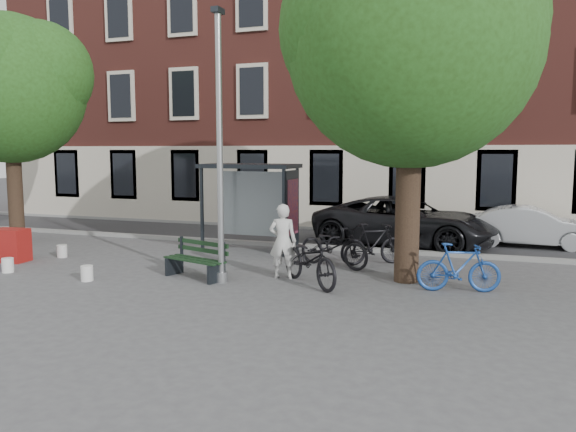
{
  "coord_description": "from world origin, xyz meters",
  "views": [
    {
      "loc": [
        5.66,
        -11.43,
        3.01
      ],
      "look_at": [
        1.06,
        1.59,
        1.4
      ],
      "focal_mm": 35.0,
      "sensor_mm": 36.0,
      "label": 1
    }
  ],
  "objects_px": {
    "bike_c": "(310,259)",
    "notice_sign": "(407,219)",
    "car_silver": "(531,227)",
    "bench": "(196,261)",
    "red_stand": "(11,245)",
    "car_dark": "(404,221)",
    "bus_shelter": "(263,187)",
    "bike_b": "(459,267)",
    "bike_d": "(373,244)",
    "painter": "(283,241)",
    "lamppost": "(220,161)",
    "bike_a": "(334,246)"
  },
  "relations": [
    {
      "from": "bike_c",
      "to": "notice_sign",
      "type": "bearing_deg",
      "value": -21.34
    },
    {
      "from": "car_silver",
      "to": "notice_sign",
      "type": "distance_m",
      "value": 6.95
    },
    {
      "from": "bench",
      "to": "red_stand",
      "type": "relative_size",
      "value": 1.95
    },
    {
      "from": "car_dark",
      "to": "car_silver",
      "type": "height_order",
      "value": "car_dark"
    },
    {
      "from": "bus_shelter",
      "to": "bike_b",
      "type": "distance_m",
      "value": 6.78
    },
    {
      "from": "bike_d",
      "to": "notice_sign",
      "type": "bearing_deg",
      "value": 176.82
    },
    {
      "from": "bike_d",
      "to": "bench",
      "type": "bearing_deg",
      "value": 94.14
    },
    {
      "from": "bike_b",
      "to": "bike_d",
      "type": "xyz_separation_m",
      "value": [
        -2.27,
        2.26,
        0.03
      ]
    },
    {
      "from": "painter",
      "to": "lamppost",
      "type": "bearing_deg",
      "value": 22.2
    },
    {
      "from": "lamppost",
      "to": "bike_a",
      "type": "distance_m",
      "value": 3.91
    },
    {
      "from": "bench",
      "to": "notice_sign",
      "type": "height_order",
      "value": "notice_sign"
    },
    {
      "from": "notice_sign",
      "to": "lamppost",
      "type": "bearing_deg",
      "value": -137.55
    },
    {
      "from": "bench",
      "to": "bike_a",
      "type": "height_order",
      "value": "bike_a"
    },
    {
      "from": "bike_c",
      "to": "car_dark",
      "type": "distance_m",
      "value": 6.17
    },
    {
      "from": "lamppost",
      "to": "bike_b",
      "type": "distance_m",
      "value": 5.72
    },
    {
      "from": "bike_c",
      "to": "bike_d",
      "type": "distance_m",
      "value": 2.88
    },
    {
      "from": "bike_c",
      "to": "car_dark",
      "type": "xyz_separation_m",
      "value": [
        1.26,
        6.04,
        0.2
      ]
    },
    {
      "from": "painter",
      "to": "bench",
      "type": "relative_size",
      "value": 1.01
    },
    {
      "from": "bike_a",
      "to": "bike_d",
      "type": "bearing_deg",
      "value": -34.23
    },
    {
      "from": "car_dark",
      "to": "notice_sign",
      "type": "bearing_deg",
      "value": -165.72
    },
    {
      "from": "painter",
      "to": "car_silver",
      "type": "bearing_deg",
      "value": -143.79
    },
    {
      "from": "bench",
      "to": "red_stand",
      "type": "xyz_separation_m",
      "value": [
        -5.74,
        0.09,
        0.05
      ]
    },
    {
      "from": "bus_shelter",
      "to": "bike_b",
      "type": "bearing_deg",
      "value": -29.09
    },
    {
      "from": "notice_sign",
      "to": "car_dark",
      "type": "bearing_deg",
      "value": 121.87
    },
    {
      "from": "lamppost",
      "to": "red_stand",
      "type": "distance_m",
      "value": 6.91
    },
    {
      "from": "red_stand",
      "to": "bike_c",
      "type": "bearing_deg",
      "value": 0.94
    },
    {
      "from": "painter",
      "to": "car_dark",
      "type": "relative_size",
      "value": 0.32
    },
    {
      "from": "bike_a",
      "to": "bike_b",
      "type": "xyz_separation_m",
      "value": [
        3.19,
        -1.63,
        -0.03
      ]
    },
    {
      "from": "notice_sign",
      "to": "red_stand",
      "type": "bearing_deg",
      "value": -150.47
    },
    {
      "from": "lamppost",
      "to": "bike_c",
      "type": "xyz_separation_m",
      "value": [
        2.0,
        0.41,
        -2.19
      ]
    },
    {
      "from": "bench",
      "to": "bike_c",
      "type": "height_order",
      "value": "bike_c"
    },
    {
      "from": "painter",
      "to": "bike_b",
      "type": "bearing_deg",
      "value": 167.88
    },
    {
      "from": "bike_a",
      "to": "bike_b",
      "type": "distance_m",
      "value": 3.58
    },
    {
      "from": "lamppost",
      "to": "car_silver",
      "type": "height_order",
      "value": "lamppost"
    },
    {
      "from": "bike_a",
      "to": "bike_c",
      "type": "xyz_separation_m",
      "value": [
        0.0,
        -2.1,
        0.03
      ]
    },
    {
      "from": "bus_shelter",
      "to": "bike_c",
      "type": "xyz_separation_m",
      "value": [
        2.61,
        -3.7,
        -1.33
      ]
    },
    {
      "from": "bike_d",
      "to": "car_silver",
      "type": "xyz_separation_m",
      "value": [
        4.14,
        4.42,
        0.08
      ]
    },
    {
      "from": "bike_b",
      "to": "car_dark",
      "type": "xyz_separation_m",
      "value": [
        -1.93,
        5.56,
        0.25
      ]
    },
    {
      "from": "bike_d",
      "to": "car_silver",
      "type": "distance_m",
      "value": 6.06
    },
    {
      "from": "car_silver",
      "to": "painter",
      "type": "bearing_deg",
      "value": 141.3
    },
    {
      "from": "painter",
      "to": "bike_a",
      "type": "distance_m",
      "value": 1.89
    },
    {
      "from": "bike_b",
      "to": "bike_d",
      "type": "bearing_deg",
      "value": 32.56
    },
    {
      "from": "painter",
      "to": "bike_d",
      "type": "bearing_deg",
      "value": -139.35
    },
    {
      "from": "bike_a",
      "to": "car_dark",
      "type": "distance_m",
      "value": 4.14
    },
    {
      "from": "car_silver",
      "to": "red_stand",
      "type": "bearing_deg",
      "value": 120.65
    },
    {
      "from": "painter",
      "to": "bike_a",
      "type": "bearing_deg",
      "value": -128.27
    },
    {
      "from": "car_dark",
      "to": "notice_sign",
      "type": "relative_size",
      "value": 2.82
    },
    {
      "from": "bike_b",
      "to": "painter",
      "type": "bearing_deg",
      "value": 78.02
    },
    {
      "from": "bike_c",
      "to": "car_dark",
      "type": "bearing_deg",
      "value": 31.15
    },
    {
      "from": "red_stand",
      "to": "car_silver",
      "type": "bearing_deg",
      "value": 28.29
    }
  ]
}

